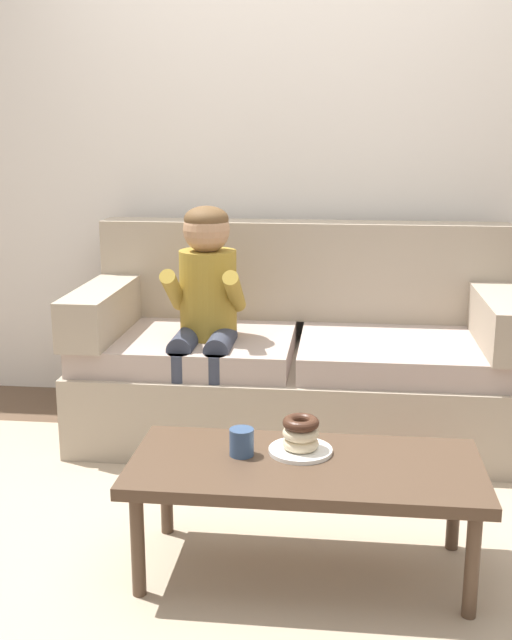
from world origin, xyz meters
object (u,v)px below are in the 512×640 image
Objects in this scene: couch at (297,361)px; person_child at (205,304)px; coffee_table at (305,474)px; donut at (301,443)px; toy_controller at (413,504)px; mug at (243,442)px.

person_child is at bearing -152.33° from couch.
couch is 1.79× the size of coffee_table.
donut reaches higher than toy_controller.
donut is 0.71m from toy_controller.
person_child is 4.87× the size of toy_controller.
coffee_table is 1.02× the size of person_child.
person_child is (-0.51, 1.04, 0.32)m from coffee_table.
donut is at bearing -86.04° from couch.
couch is at bearing 89.99° from toy_controller.
coffee_table is 9.40× the size of donut.
coffee_table is 12.53× the size of mug.
couch is 16.80× the size of donut.
person_child reaches higher than donut.
coffee_table is at bearing -64.09° from person_child.
toy_controller is (0.39, 0.48, -0.33)m from coffee_table.
person_child is 1.07m from mug.
donut is (-0.02, 0.08, 0.07)m from coffee_table.
toy_controller is at bearing 44.46° from donut.
donut is 0.19m from mug.
couch is 8.92× the size of toy_controller.
person_child reaches higher than coffee_table.
couch is 1.26m from coffee_table.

